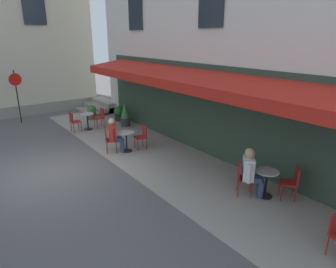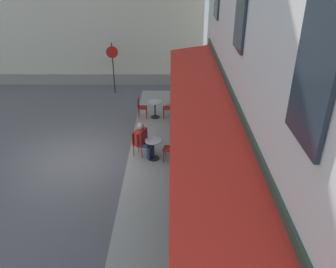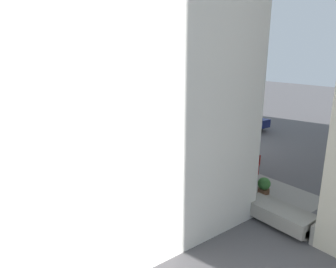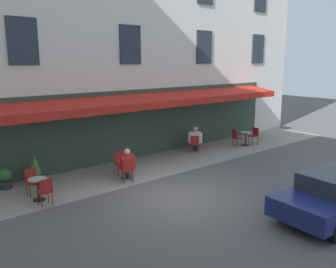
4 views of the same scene
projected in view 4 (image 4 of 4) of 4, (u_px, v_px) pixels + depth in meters
name	position (u px, v px, depth m)	size (l,w,h in m)	color
ground_plane	(175.00, 196.00, 12.06)	(70.00, 70.00, 0.00)	#565456
sidewalk_cafe_terrace	(180.00, 159.00, 16.65)	(20.50, 3.20, 0.01)	gray
cafe_building_facade	(119.00, 7.00, 20.17)	(20.00, 10.70, 15.00)	silver
cafe_table_near_entrance	(246.00, 137.00, 19.17)	(0.60, 0.60, 0.75)	black
cafe_chair_red_back_row	(254.00, 134.00, 19.49)	(0.45, 0.45, 0.91)	maroon
cafe_chair_red_by_window	(236.00, 137.00, 18.90)	(0.49, 0.49, 0.91)	maroon
cafe_table_mid_terrace	(126.00, 166.00, 13.88)	(0.60, 0.60, 0.75)	black
cafe_chair_red_under_awning	(128.00, 169.00, 13.27)	(0.53, 0.53, 0.91)	maroon
cafe_chair_red_corner_left	(120.00, 160.00, 14.41)	(0.46, 0.46, 0.91)	maroon
cafe_table_streetside	(38.00, 186.00, 11.63)	(0.60, 0.60, 0.75)	black
cafe_chair_red_facing_street	(45.00, 190.00, 11.14)	(0.40, 0.40, 0.91)	maroon
cafe_chair_red_kerbside	(32.00, 179.00, 12.11)	(0.42, 0.42, 0.91)	maroon
cafe_table_far_end	(195.00, 141.00, 18.11)	(0.60, 0.60, 0.75)	black
cafe_chair_red_corner_right	(195.00, 143.00, 17.49)	(0.57, 0.57, 0.91)	maroon
cafe_chair_red_near_door	(196.00, 137.00, 18.71)	(0.56, 0.56, 0.91)	maroon
seated_patron_in_red	(127.00, 164.00, 13.44)	(0.61, 0.63, 1.30)	navy
seated_companion_in_white	(195.00, 139.00, 17.66)	(0.67, 0.66, 1.35)	navy
potted_plant_under_sign	(5.00, 178.00, 12.73)	(0.48, 0.48, 0.75)	#2D2D33
potted_plant_entrance_left	(35.00, 169.00, 13.19)	(0.45, 0.45, 1.15)	#2D2D33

